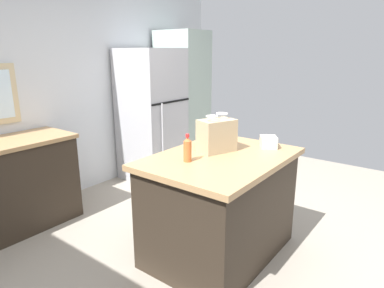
% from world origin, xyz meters
% --- Properties ---
extents(ground, '(6.57, 6.57, 0.00)m').
position_xyz_m(ground, '(0.00, 0.00, 0.00)').
color(ground, '#9E9384').
extents(back_wall, '(5.47, 0.13, 2.60)m').
position_xyz_m(back_wall, '(-0.01, 2.31, 1.30)').
color(back_wall, silver).
rests_on(back_wall, ground).
extents(kitchen_island, '(1.30, 0.94, 0.90)m').
position_xyz_m(kitchen_island, '(0.04, 0.09, 0.45)').
color(kitchen_island, '#33281E').
rests_on(kitchen_island, ground).
extents(refrigerator, '(0.74, 0.74, 1.77)m').
position_xyz_m(refrigerator, '(1.08, 1.88, 0.88)').
color(refrigerator, '#B7B7BC').
rests_on(refrigerator, ground).
extents(tall_cabinet, '(0.57, 0.66, 2.02)m').
position_xyz_m(tall_cabinet, '(1.76, 1.88, 1.01)').
color(tall_cabinet, '#9EB2A8').
rests_on(tall_cabinet, ground).
extents(shopping_bag, '(0.35, 0.28, 0.32)m').
position_xyz_m(shopping_bag, '(0.12, 0.20, 1.04)').
color(shopping_bag, tan).
rests_on(shopping_bag, kitchen_island).
extents(small_box, '(0.21, 0.20, 0.10)m').
position_xyz_m(small_box, '(0.50, -0.11, 0.95)').
color(small_box, beige).
rests_on(small_box, kitchen_island).
extents(bottle, '(0.06, 0.06, 0.22)m').
position_xyz_m(bottle, '(-0.24, 0.22, 1.00)').
color(bottle, '#C66633').
rests_on(bottle, kitchen_island).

